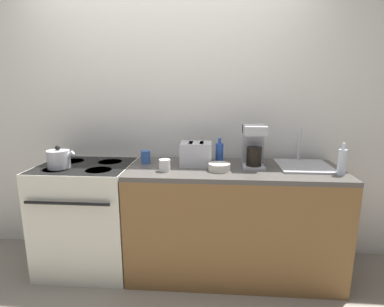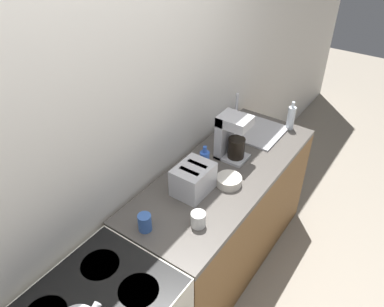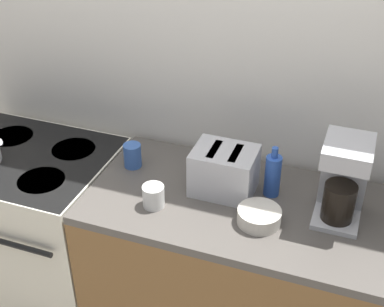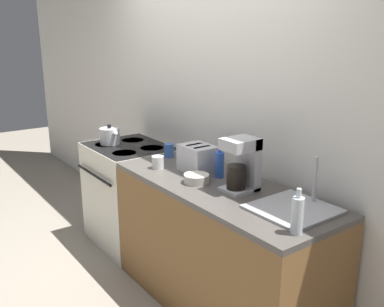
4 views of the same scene
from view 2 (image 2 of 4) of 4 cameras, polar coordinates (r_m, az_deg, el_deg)
name	(u,v)px [view 2 (image 2 of 4)]	position (r m, az deg, el deg)	size (l,w,h in m)	color
wall_back	(118,144)	(2.16, -11.23, 1.47)	(8.00, 0.05, 2.60)	silver
counter_block	(223,216)	(2.88, 4.69, -9.54)	(1.68, 0.65, 0.90)	brown
toaster	(193,179)	(2.34, 0.19, -3.94)	(0.25, 0.20, 0.19)	#BCBCC1
coffee_maker	(231,136)	(2.61, 5.93, 2.69)	(0.17, 0.21, 0.34)	#B7B7BC
sink_tray	(253,129)	(3.01, 9.31, 3.68)	(0.41, 0.43, 0.28)	#B7B7BC
bottle_blue	(204,162)	(2.48, 1.91, -1.38)	(0.06, 0.06, 0.22)	#2D56B7
bottle_clear	(291,118)	(3.06, 14.84, 5.32)	(0.06, 0.06, 0.24)	silver
cup_white	(198,219)	(2.15, 0.96, -10.01)	(0.09, 0.09, 0.09)	white
cup_blue	(145,222)	(2.14, -7.21, -10.39)	(0.08, 0.08, 0.11)	#3860B2
bowl	(229,181)	(2.44, 5.64, -4.15)	(0.17, 0.17, 0.06)	beige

